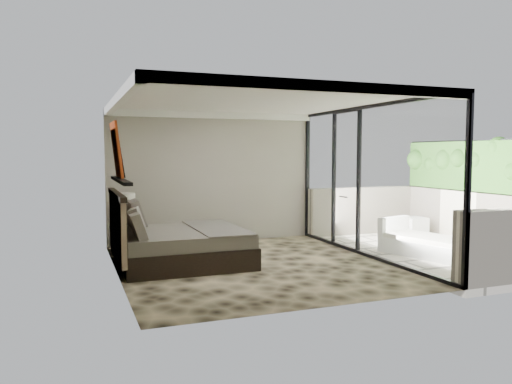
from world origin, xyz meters
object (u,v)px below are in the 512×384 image
object	(u,v)px
ottoman	(414,227)
bed	(176,244)
table_lamp	(126,205)
nightstand	(125,239)
lounger	(424,244)

from	to	relation	value
ottoman	bed	bearing A→B (deg)	-171.86
table_lamp	ottoman	xyz separation A→B (m)	(6.35, -0.55, -0.69)
table_lamp	ottoman	bearing A→B (deg)	-4.92
nightstand	ottoman	world-z (taller)	nightstand
nightstand	table_lamp	world-z (taller)	table_lamp
ottoman	table_lamp	bearing A→B (deg)	175.08
bed	ottoman	bearing A→B (deg)	8.14
ottoman	lounger	distance (m)	2.06
table_lamp	lounger	size ratio (longest dim) A/B	0.35
nightstand	table_lamp	xyz separation A→B (m)	(0.05, 0.04, 0.66)
bed	lounger	size ratio (longest dim) A/B	1.21
nightstand	table_lamp	bearing A→B (deg)	54.16
nightstand	ottoman	size ratio (longest dim) A/B	1.14
bed	ottoman	world-z (taller)	bed
lounger	nightstand	bearing A→B (deg)	142.12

